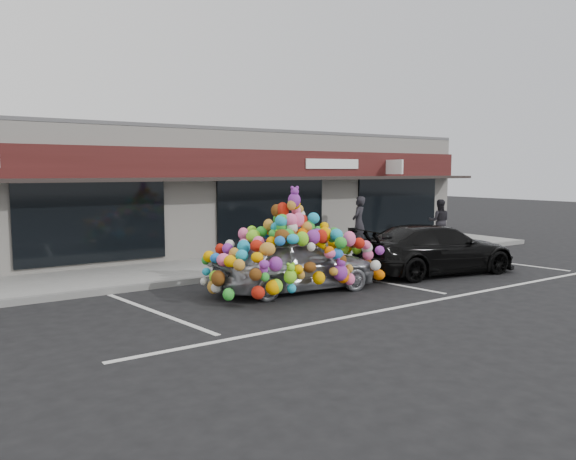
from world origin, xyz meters
TOP-DOWN VIEW (x-y plane):
  - ground at (0.00, 0.00)m, footprint 90.00×90.00m
  - shop_building at (0.00, 8.44)m, footprint 24.00×7.20m
  - sidewalk at (0.00, 4.00)m, footprint 26.00×3.00m
  - kerb at (0.00, 2.50)m, footprint 26.00×0.18m
  - parking_stripe_left at (-3.20, 0.20)m, footprint 0.73×4.37m
  - parking_stripe_mid at (2.80, 0.20)m, footprint 0.73×4.37m
  - parking_stripe_right at (8.20, 0.20)m, footprint 0.73×4.37m
  - lane_line at (2.00, -2.30)m, footprint 14.00×0.12m
  - toy_car at (0.34, 0.29)m, footprint 2.88×4.40m
  - black_sedan at (4.96, -0.03)m, footprint 2.71×5.06m
  - pedestrian_a at (5.92, 4.33)m, footprint 0.81×0.73m
  - pedestrian_b at (9.45, 3.72)m, footprint 1.03×1.02m

SIDE VIEW (x-z plane):
  - ground at x=0.00m, z-range 0.00..0.00m
  - parking_stripe_left at x=-3.20m, z-range 0.00..0.01m
  - parking_stripe_mid at x=2.80m, z-range 0.00..0.01m
  - parking_stripe_right at x=8.20m, z-range 0.00..0.01m
  - lane_line at x=2.00m, z-range 0.00..0.01m
  - sidewalk at x=0.00m, z-range 0.00..0.15m
  - kerb at x=0.00m, z-range -0.01..0.15m
  - black_sedan at x=4.96m, z-range 0.00..1.40m
  - toy_car at x=0.34m, z-range -0.39..2.06m
  - pedestrian_b at x=9.45m, z-range 0.15..1.82m
  - pedestrian_a at x=5.92m, z-range 0.15..2.00m
  - shop_building at x=0.00m, z-range 0.01..4.32m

